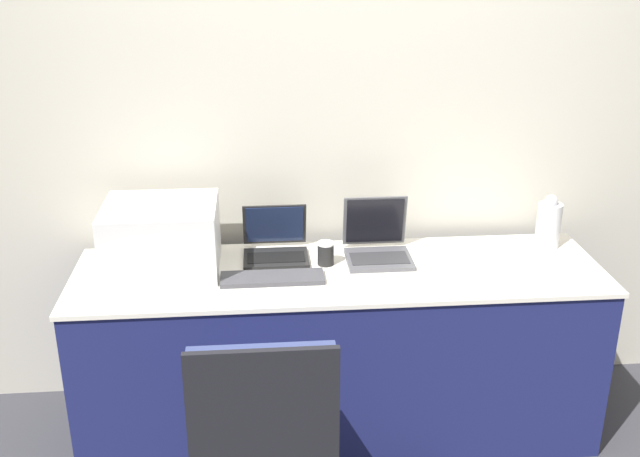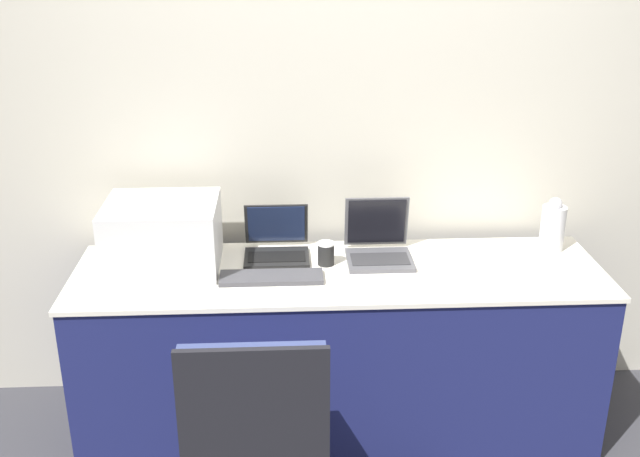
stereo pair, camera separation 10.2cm
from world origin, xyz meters
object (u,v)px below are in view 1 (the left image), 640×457
Objects in this scene: laptop_right at (377,245)px; metal_pitcher at (549,223)px; printer at (162,235)px; laptop_left at (276,246)px; chair at (264,426)px; external_keyboard at (272,278)px; coffee_cup at (326,253)px.

laptop_right reaches higher than metal_pitcher.
printer reaches higher than laptop_left.
printer is 0.99m from chair.
laptop_left reaches higher than external_keyboard.
external_keyboard is at bearing -156.51° from laptop_right.
metal_pitcher is at bearing 6.22° from coffee_cup.
laptop_left is at bearing 174.50° from laptop_right.
laptop_right is at bearing -176.49° from metal_pitcher.
coffee_cup is 0.11× the size of chair.
chair is at bearing -94.44° from external_keyboard.
metal_pitcher is 0.27× the size of chair.
laptop_left is 0.24m from coffee_cup.
metal_pitcher is (1.23, 0.01, 0.06)m from laptop_left.
laptop_right is 0.67× the size of external_keyboard.
laptop_left is 1.23m from metal_pitcher.
metal_pitcher reaches higher than chair.
coffee_cup is at bearing -26.56° from laptop_left.
chair reaches higher than external_keyboard.
laptop_left is 0.96m from chair.
metal_pitcher is at bearing 0.24° from laptop_left.
external_keyboard is at bearing -94.96° from laptop_left.
external_keyboard is (-0.47, -0.20, -0.05)m from laptop_right.
chair reaches higher than coffee_cup.
external_keyboard is 0.71m from chair.
laptop_left is at bearing 11.04° from printer.
laptop_left is at bearing -179.76° from metal_pitcher.
external_keyboard is (-0.02, -0.25, -0.04)m from laptop_left.
coffee_cup is 0.41× the size of metal_pitcher.
coffee_cup is at bearing -173.78° from metal_pitcher.
printer is at bearing 116.15° from chair.
printer is at bearing -176.71° from metal_pitcher.
laptop_right is at bearing 15.08° from coffee_cup.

